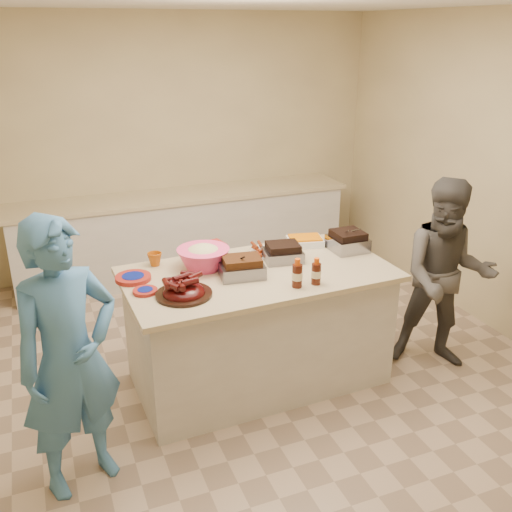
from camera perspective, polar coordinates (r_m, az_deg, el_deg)
name	(u,v)px	position (r m, az deg, el deg)	size (l,w,h in m)	color
room	(259,376)	(4.55, 0.34, -11.92)	(4.50, 5.00, 2.70)	#CAB784
back_counter	(184,234)	(6.24, -7.26, 2.21)	(3.60, 0.64, 0.90)	beige
island	(258,378)	(4.52, 0.24, -12.14)	(1.91, 1.01, 0.91)	beige
rib_platter	(184,295)	(3.76, -7.21, -3.93)	(0.37, 0.37, 0.15)	#450707
pulled_pork_tray	(242,276)	(4.01, -1.42, -2.04)	(0.30, 0.23, 0.09)	#47230F
brisket_tray	(283,260)	(4.28, 2.69, -0.44)	(0.28, 0.23, 0.08)	black
roasting_pan	(347,250)	(4.53, 9.10, 0.60)	(0.27, 0.27, 0.11)	gray
coleslaw_bowl	(204,268)	(4.15, -5.24, -1.24)	(0.38, 0.38, 0.26)	#F9417D
sausage_plate	(268,253)	(4.42, 1.24, 0.30)	(0.29, 0.29, 0.05)	silver
mac_cheese_dish	(305,245)	(4.60, 4.91, 1.13)	(0.28, 0.20, 0.07)	orange
bbq_bottle_a	(297,287)	(3.86, 4.11, -3.08)	(0.07, 0.07, 0.20)	#3C140A
bbq_bottle_b	(316,284)	(3.91, 6.00, -2.79)	(0.06, 0.06, 0.19)	#3C140A
mustard_bottle	(215,270)	(4.12, -4.15, -1.38)	(0.04, 0.04, 0.12)	#D9B500
sauce_bowl	(231,266)	(4.18, -2.54, -1.01)	(0.15, 0.05, 0.15)	silver
plate_stack_large	(133,280)	(4.04, -12.17, -2.34)	(0.25, 0.25, 0.03)	maroon
plate_stack_small	(145,293)	(3.83, -11.01, -3.62)	(0.16, 0.16, 0.02)	maroon
plastic_cup	(155,265)	(4.25, -10.04, -0.93)	(0.11, 0.10, 0.11)	#A64F0A
basket_stack	(211,257)	(4.36, -4.56, -0.07)	(0.21, 0.16, 0.11)	maroon
guest_blue	(86,477)	(3.85, -16.61, -20.40)	(0.61, 1.66, 0.40)	teal
guest_gray	(434,361)	(4.95, 17.41, -10.03)	(0.74, 1.52, 0.58)	#4E4B46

